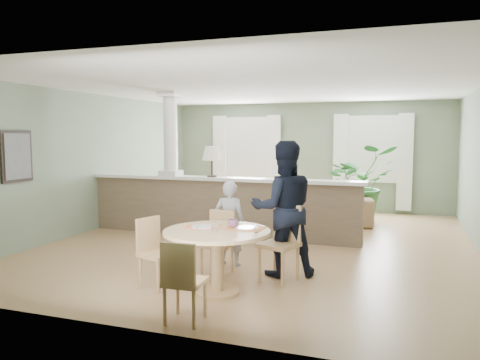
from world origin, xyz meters
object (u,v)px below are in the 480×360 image
at_px(chair_far_boy, 219,239).
at_px(child_person, 230,223).
at_px(houseplant, 360,183).
at_px(man_person, 283,209).
at_px(sofa, 300,203).
at_px(chair_near, 182,278).
at_px(dining_table, 218,243).
at_px(chair_far_man, 282,239).
at_px(chair_side, 154,249).

xyz_separation_m(chair_far_boy, child_person, (-0.01, 0.45, 0.14)).
height_order(houseplant, man_person, man_person).
relative_size(sofa, chair_near, 3.45).
bearing_deg(man_person, dining_table, 35.68).
bearing_deg(chair_far_man, chair_side, -131.51).
height_order(houseplant, chair_far_boy, houseplant).
bearing_deg(child_person, dining_table, 101.38).
relative_size(chair_near, man_person, 0.47).
bearing_deg(houseplant, child_person, -108.83).
xyz_separation_m(sofa, man_person, (0.56, -3.76, 0.48)).
relative_size(sofa, chair_far_man, 2.98).
distance_m(chair_far_man, chair_near, 1.83).
distance_m(houseplant, chair_near, 6.54).
height_order(dining_table, chair_near, dining_table).
distance_m(sofa, dining_table, 4.75).
xyz_separation_m(sofa, houseplant, (1.17, 0.71, 0.41)).
height_order(dining_table, chair_far_man, chair_far_man).
bearing_deg(man_person, chair_near, 49.57).
distance_m(dining_table, man_person, 1.16).
distance_m(chair_far_boy, chair_near, 1.73).
relative_size(chair_side, child_person, 0.70).
bearing_deg(chair_far_man, chair_far_boy, -158.68).
bearing_deg(dining_table, sofa, 90.03).
relative_size(chair_far_boy, chair_near, 1.01).
height_order(sofa, chair_far_boy, chair_far_boy).
bearing_deg(man_person, chair_side, 11.13).
height_order(sofa, man_person, man_person).
bearing_deg(child_person, chair_far_boy, 89.28).
relative_size(chair_far_man, man_person, 0.54).
bearing_deg(chair_far_boy, dining_table, -66.55).
distance_m(chair_far_boy, chair_side, 0.95).
height_order(chair_near, man_person, man_person).
distance_m(houseplant, chair_side, 5.85).
bearing_deg(man_person, houseplant, -122.56).
xyz_separation_m(dining_table, chair_far_boy, (-0.28, 0.74, -0.14)).
distance_m(sofa, chair_far_boy, 4.01).
height_order(chair_near, child_person, child_person).
bearing_deg(chair_far_man, child_person, 174.02).
bearing_deg(chair_near, houseplant, -102.83).
bearing_deg(houseplant, sofa, -148.61).
height_order(chair_side, child_person, child_person).
bearing_deg(chair_far_man, sofa, 117.67).
xyz_separation_m(chair_side, child_person, (0.55, 1.21, 0.14)).
xyz_separation_m(sofa, chair_near, (0.01, -5.71, 0.04)).
bearing_deg(houseplant, dining_table, -102.07).
relative_size(sofa, chair_far_boy, 3.40).
bearing_deg(chair_side, houseplant, -2.07).
bearing_deg(chair_far_boy, man_person, 19.01).
bearing_deg(chair_far_boy, houseplant, 75.98).
distance_m(child_person, man_person, 0.92).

